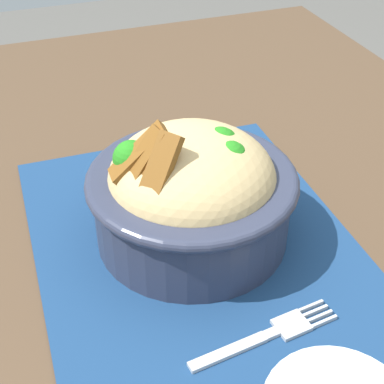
{
  "coord_description": "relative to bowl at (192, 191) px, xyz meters",
  "views": [
    {
      "loc": [
        0.37,
        -0.17,
        1.13
      ],
      "look_at": [
        -0.02,
        -0.03,
        0.82
      ],
      "focal_mm": 54.56,
      "sensor_mm": 36.0,
      "label": 1
    }
  ],
  "objects": [
    {
      "name": "table",
      "position": [
        0.02,
        0.03,
        -0.13
      ],
      "size": [
        1.11,
        0.76,
        0.77
      ],
      "color": "#4C3826",
      "rests_on": "ground_plane"
    },
    {
      "name": "placemat",
      "position": [
        0.02,
        -0.0,
        -0.05
      ],
      "size": [
        0.4,
        0.29,
        0.0
      ],
      "primitive_type": "cube",
      "rotation": [
        0.0,
        0.0,
        -0.02
      ],
      "color": "navy",
      "rests_on": "table"
    },
    {
      "name": "bowl",
      "position": [
        0.0,
        0.0,
        0.0
      ],
      "size": [
        0.19,
        0.19,
        0.13
      ],
      "color": "#2D3347",
      "rests_on": "placemat"
    },
    {
      "name": "fork",
      "position": [
        0.13,
        0.02,
        -0.05
      ],
      "size": [
        0.03,
        0.13,
        0.0
      ],
      "color": "#BBBBBB",
      "rests_on": "placemat"
    }
  ]
}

